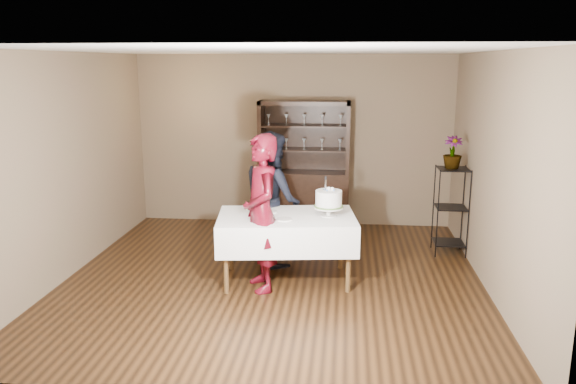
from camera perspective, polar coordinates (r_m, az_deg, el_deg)
name	(u,v)px	position (r m, az deg, el deg)	size (l,w,h in m)	color
floor	(273,279)	(6.91, -1.51, -8.79)	(5.00, 5.00, 0.00)	black
ceiling	(272,50)	(6.42, -1.66, 14.19)	(5.00, 5.00, 0.00)	white
back_wall	(293,141)	(8.99, 0.52, 5.23)	(5.00, 0.02, 2.70)	brown
wall_left	(68,166)	(7.29, -21.47, 2.50)	(0.02, 5.00, 2.70)	brown
wall_right	(494,174)	(6.69, 20.19, 1.71)	(0.02, 5.00, 2.70)	brown
china_hutch	(304,186)	(8.85, 1.65, 0.59)	(1.40, 0.48, 2.00)	black
plant_etagere	(451,207)	(7.93, 16.20, -1.49)	(0.42, 0.42, 1.20)	black
cake_table	(287,231)	(6.67, -0.15, -3.99)	(1.72, 1.19, 0.81)	white
woman	(262,213)	(6.37, -2.70, -2.16)	(0.66, 0.43, 1.80)	#3E0513
man	(272,198)	(7.24, -1.61, -0.61)	(0.84, 0.65, 1.73)	black
cake	(329,200)	(6.58, 4.15, -0.82)	(0.37, 0.37, 0.48)	silver
plate_near	(284,219)	(6.44, -0.39, -2.80)	(0.18, 0.18, 0.01)	silver
plate_far	(271,212)	(6.77, -1.78, -2.01)	(0.16, 0.16, 0.01)	silver
potted_plant	(453,152)	(7.78, 16.39, 3.88)	(0.24, 0.24, 0.43)	#4E7035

